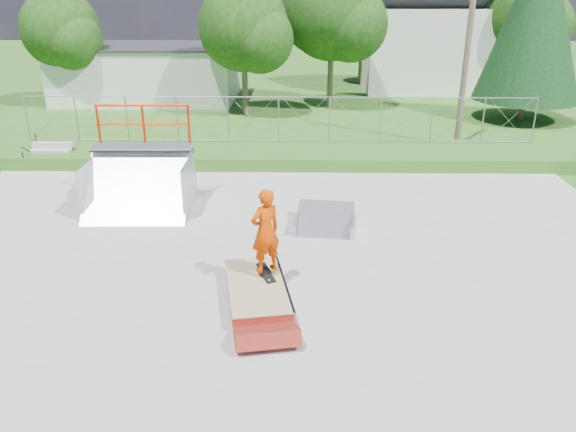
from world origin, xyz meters
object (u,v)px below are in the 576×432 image
grind_box (257,292)px  quarter_pipe (137,164)px  flat_bank_ramp (325,220)px  skater (265,234)px

grind_box → quarter_pipe: quarter_pipe is taller
quarter_pipe → flat_bank_ramp: quarter_pipe is taller
grind_box → skater: skater is taller
grind_box → flat_bank_ramp: 4.20m
flat_bank_ramp → skater: bearing=-106.2°
skater → flat_bank_ramp: bearing=-146.5°
quarter_pipe → skater: 6.10m
flat_bank_ramp → quarter_pipe: bearing=174.7°
flat_bank_ramp → skater: 3.92m
flat_bank_ramp → skater: skater is taller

